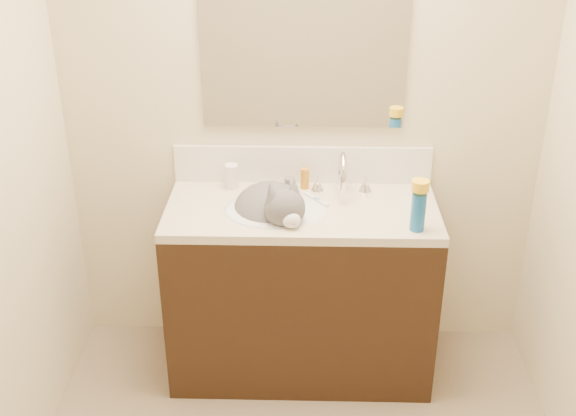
# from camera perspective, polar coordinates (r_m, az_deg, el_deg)

# --- Properties ---
(room_shell) EXTENTS (2.24, 2.54, 2.52)m
(room_shell) POSITION_cam_1_polar(r_m,az_deg,el_deg) (2.02, 1.02, 3.52)
(room_shell) COLOR beige
(room_shell) RESTS_ON ground
(vanity_cabinet) EXTENTS (1.20, 0.55, 0.82)m
(vanity_cabinet) POSITION_cam_1_polar(r_m,az_deg,el_deg) (3.40, 1.04, -6.72)
(vanity_cabinet) COLOR black
(vanity_cabinet) RESTS_ON ground
(counter_slab) EXTENTS (1.20, 0.55, 0.04)m
(counter_slab) POSITION_cam_1_polar(r_m,az_deg,el_deg) (3.18, 1.10, -0.25)
(counter_slab) COLOR beige
(counter_slab) RESTS_ON vanity_cabinet
(basin) EXTENTS (0.45, 0.36, 0.14)m
(basin) POSITION_cam_1_polar(r_m,az_deg,el_deg) (3.18, -1.07, -1.27)
(basin) COLOR silver
(basin) RESTS_ON vanity_cabinet
(faucet) EXTENTS (0.28, 0.20, 0.21)m
(faucet) POSITION_cam_1_polar(r_m,az_deg,el_deg) (3.26, 4.30, 2.46)
(faucet) COLOR silver
(faucet) RESTS_ON counter_slab
(cat) EXTENTS (0.47, 0.50, 0.35)m
(cat) POSITION_cam_1_polar(r_m,az_deg,el_deg) (3.18, -1.18, -0.23)
(cat) COLOR #4E4C4E
(cat) RESTS_ON basin
(backsplash) EXTENTS (1.20, 0.02, 0.18)m
(backsplash) POSITION_cam_1_polar(r_m,az_deg,el_deg) (3.37, 1.16, 3.45)
(backsplash) COLOR silver
(backsplash) RESTS_ON counter_slab
(mirror) EXTENTS (0.90, 0.02, 0.80)m
(mirror) POSITION_cam_1_polar(r_m,az_deg,el_deg) (3.19, 1.26, 13.23)
(mirror) COLOR white
(mirror) RESTS_ON room_shell
(pill_bottle) EXTENTS (0.07, 0.07, 0.11)m
(pill_bottle) POSITION_cam_1_polar(r_m,az_deg,el_deg) (3.34, -4.47, 2.51)
(pill_bottle) COLOR white
(pill_bottle) RESTS_ON counter_slab
(pill_label) EXTENTS (0.07, 0.07, 0.04)m
(pill_label) POSITION_cam_1_polar(r_m,az_deg,el_deg) (3.35, -4.46, 2.32)
(pill_label) COLOR orange
(pill_label) RESTS_ON pill_bottle
(silver_jar) EXTENTS (0.06, 0.06, 0.06)m
(silver_jar) POSITION_cam_1_polar(r_m,az_deg,el_deg) (3.33, 0.08, 1.97)
(silver_jar) COLOR #B7B7BC
(silver_jar) RESTS_ON counter_slab
(amber_bottle) EXTENTS (0.05, 0.05, 0.10)m
(amber_bottle) POSITION_cam_1_polar(r_m,az_deg,el_deg) (3.33, 1.34, 2.35)
(amber_bottle) COLOR #C27916
(amber_bottle) RESTS_ON counter_slab
(toothbrush) EXTENTS (0.11, 0.13, 0.01)m
(toothbrush) POSITION_cam_1_polar(r_m,az_deg,el_deg) (3.23, 2.29, 0.67)
(toothbrush) COLOR white
(toothbrush) RESTS_ON counter_slab
(toothbrush_head) EXTENTS (0.03, 0.03, 0.02)m
(toothbrush_head) POSITION_cam_1_polar(r_m,az_deg,el_deg) (3.23, 2.29, 0.70)
(toothbrush_head) COLOR #6790DB
(toothbrush_head) RESTS_ON counter_slab
(spray_can) EXTENTS (0.08, 0.08, 0.17)m
(spray_can) POSITION_cam_1_polar(r_m,az_deg,el_deg) (3.00, 10.24, -0.31)
(spray_can) COLOR #175BA2
(spray_can) RESTS_ON counter_slab
(spray_cap) EXTENTS (0.09, 0.09, 0.04)m
(spray_cap) POSITION_cam_1_polar(r_m,az_deg,el_deg) (2.95, 10.43, 1.75)
(spray_cap) COLOR yellow
(spray_cap) RESTS_ON spray_can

